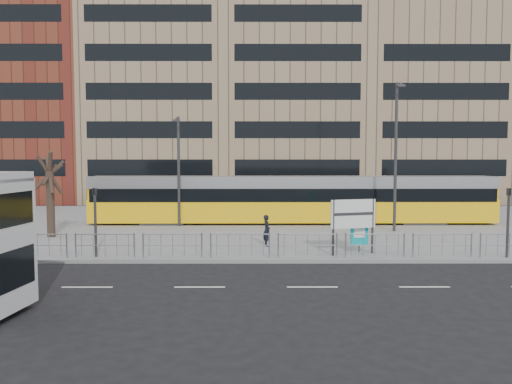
{
  "coord_description": "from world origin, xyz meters",
  "views": [
    {
      "loc": [
        -0.05,
        -21.43,
        4.61
      ],
      "look_at": [
        0.03,
        6.0,
        2.69
      ],
      "focal_mm": 35.0,
      "sensor_mm": 36.0,
      "label": 1
    }
  ],
  "objects_px": {
    "station_sign": "(353,216)",
    "traffic_light_east": "(508,213)",
    "traffic_light_west": "(95,213)",
    "lamp_post_east": "(396,151)",
    "ad_panel": "(359,232)",
    "bare_tree": "(49,150)",
    "lamp_post_west": "(179,166)",
    "tram": "(292,200)",
    "pedestrian": "(267,230)"
  },
  "relations": [
    {
      "from": "lamp_post_west",
      "to": "lamp_post_east",
      "type": "bearing_deg",
      "value": -9.76
    },
    {
      "from": "station_sign",
      "to": "traffic_light_east",
      "type": "relative_size",
      "value": 0.82
    },
    {
      "from": "ad_panel",
      "to": "lamp_post_east",
      "type": "height_order",
      "value": "lamp_post_east"
    },
    {
      "from": "station_sign",
      "to": "traffic_light_east",
      "type": "bearing_deg",
      "value": -22.14
    },
    {
      "from": "lamp_post_west",
      "to": "bare_tree",
      "type": "xyz_separation_m",
      "value": [
        -6.52,
        -4.36,
        0.99
      ]
    },
    {
      "from": "traffic_light_west",
      "to": "lamp_post_east",
      "type": "height_order",
      "value": "lamp_post_east"
    },
    {
      "from": "station_sign",
      "to": "traffic_light_west",
      "type": "relative_size",
      "value": 0.82
    },
    {
      "from": "lamp_post_west",
      "to": "lamp_post_east",
      "type": "distance_m",
      "value": 13.59
    },
    {
      "from": "traffic_light_west",
      "to": "station_sign",
      "type": "bearing_deg",
      "value": 15.23
    },
    {
      "from": "station_sign",
      "to": "tram",
      "type": "bearing_deg",
      "value": 84.39
    },
    {
      "from": "tram",
      "to": "pedestrian",
      "type": "xyz_separation_m",
      "value": [
        -1.93,
        -8.77,
        -0.81
      ]
    },
    {
      "from": "tram",
      "to": "lamp_post_west",
      "type": "relative_size",
      "value": 3.82
    },
    {
      "from": "ad_panel",
      "to": "traffic_light_west",
      "type": "xyz_separation_m",
      "value": [
        -12.02,
        -1.04,
        1.03
      ]
    },
    {
      "from": "pedestrian",
      "to": "tram",
      "type": "bearing_deg",
      "value": -26.03
    },
    {
      "from": "station_sign",
      "to": "lamp_post_east",
      "type": "xyz_separation_m",
      "value": [
        3.93,
        7.18,
        3.06
      ]
    },
    {
      "from": "lamp_post_east",
      "to": "traffic_light_west",
      "type": "bearing_deg",
      "value": -153.58
    },
    {
      "from": "traffic_light_west",
      "to": "lamp_post_east",
      "type": "distance_m",
      "value": 17.61
    },
    {
      "from": "ad_panel",
      "to": "lamp_post_east",
      "type": "bearing_deg",
      "value": 52.33
    },
    {
      "from": "pedestrian",
      "to": "traffic_light_west",
      "type": "bearing_deg",
      "value": 95.67
    },
    {
      "from": "traffic_light_east",
      "to": "lamp_post_east",
      "type": "relative_size",
      "value": 0.35
    },
    {
      "from": "ad_panel",
      "to": "bare_tree",
      "type": "xyz_separation_m",
      "value": [
        -16.33,
        4.63,
        3.94
      ]
    },
    {
      "from": "tram",
      "to": "ad_panel",
      "type": "distance_m",
      "value": 10.72
    },
    {
      "from": "pedestrian",
      "to": "lamp_post_east",
      "type": "height_order",
      "value": "lamp_post_east"
    },
    {
      "from": "pedestrian",
      "to": "bare_tree",
      "type": "xyz_separation_m",
      "value": [
        -12.03,
        2.97,
        4.1
      ]
    },
    {
      "from": "lamp_post_west",
      "to": "station_sign",
      "type": "bearing_deg",
      "value": -45.17
    },
    {
      "from": "ad_panel",
      "to": "lamp_post_west",
      "type": "xyz_separation_m",
      "value": [
        -9.81,
        9.0,
        2.94
      ]
    },
    {
      "from": "tram",
      "to": "bare_tree",
      "type": "bearing_deg",
      "value": -157.71
    },
    {
      "from": "ad_panel",
      "to": "traffic_light_east",
      "type": "height_order",
      "value": "traffic_light_east"
    },
    {
      "from": "station_sign",
      "to": "lamp_post_west",
      "type": "distance_m",
      "value": 13.54
    },
    {
      "from": "traffic_light_west",
      "to": "bare_tree",
      "type": "xyz_separation_m",
      "value": [
        -4.31,
        5.67,
        2.91
      ]
    },
    {
      "from": "bare_tree",
      "to": "tram",
      "type": "bearing_deg",
      "value": 22.57
    },
    {
      "from": "lamp_post_west",
      "to": "tram",
      "type": "bearing_deg",
      "value": 10.96
    },
    {
      "from": "pedestrian",
      "to": "station_sign",
      "type": "bearing_deg",
      "value": -132.35
    },
    {
      "from": "ad_panel",
      "to": "pedestrian",
      "type": "distance_m",
      "value": 4.61
    },
    {
      "from": "ad_panel",
      "to": "lamp_post_west",
      "type": "height_order",
      "value": "lamp_post_west"
    },
    {
      "from": "lamp_post_east",
      "to": "bare_tree",
      "type": "distance_m",
      "value": 19.99
    },
    {
      "from": "pedestrian",
      "to": "traffic_light_west",
      "type": "xyz_separation_m",
      "value": [
        -7.72,
        -2.7,
        1.19
      ]
    },
    {
      "from": "lamp_post_west",
      "to": "pedestrian",
      "type": "bearing_deg",
      "value": -53.06
    },
    {
      "from": "traffic_light_west",
      "to": "lamp_post_west",
      "type": "height_order",
      "value": "lamp_post_west"
    },
    {
      "from": "station_sign",
      "to": "lamp_post_east",
      "type": "bearing_deg",
      "value": 45.42
    },
    {
      "from": "tram",
      "to": "ad_panel",
      "type": "relative_size",
      "value": 16.68
    },
    {
      "from": "tram",
      "to": "lamp_post_east",
      "type": "relative_size",
      "value": 3.04
    },
    {
      "from": "bare_tree",
      "to": "lamp_post_west",
      "type": "bearing_deg",
      "value": 33.79
    },
    {
      "from": "lamp_post_east",
      "to": "pedestrian",
      "type": "bearing_deg",
      "value": -147.31
    },
    {
      "from": "station_sign",
      "to": "lamp_post_east",
      "type": "relative_size",
      "value": 0.29
    },
    {
      "from": "ad_panel",
      "to": "station_sign",
      "type": "bearing_deg",
      "value": -138.69
    },
    {
      "from": "pedestrian",
      "to": "lamp_post_west",
      "type": "xyz_separation_m",
      "value": [
        -5.51,
        7.33,
        3.1
      ]
    },
    {
      "from": "pedestrian",
      "to": "traffic_light_west",
      "type": "height_order",
      "value": "traffic_light_west"
    },
    {
      "from": "tram",
      "to": "traffic_light_west",
      "type": "relative_size",
      "value": 8.7
    },
    {
      "from": "pedestrian",
      "to": "lamp_post_east",
      "type": "bearing_deg",
      "value": -70.9
    }
  ]
}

